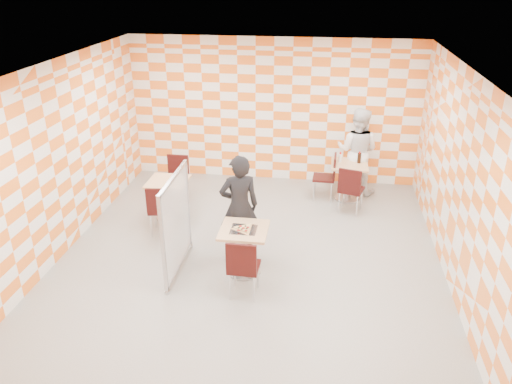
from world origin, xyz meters
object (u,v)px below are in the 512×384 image
Objects in this scene: man_dark at (239,207)px; soda_bottle at (359,158)px; chair_second_front at (350,187)px; partition at (176,224)px; sport_bottle at (340,158)px; second_table at (349,175)px; chair_empty_near at (161,207)px; chair_second_side at (329,174)px; man_white at (357,151)px; empty_table at (169,193)px; main_table at (244,243)px; chair_main_front at (243,265)px; chair_empty_far at (177,175)px.

soda_bottle is (1.95, 2.44, 0.01)m from man_dark.
chair_second_front is 3.49m from partition.
second_table is at bearing -21.23° from sport_bottle.
chair_second_side is at bearing 33.74° from chair_empty_near.
man_white is at bearing 41.41° from chair_second_side.
chair_empty_near reaches higher than second_table.
partition is (0.64, -1.63, 0.28)m from empty_table.
chair_second_front is 2.49m from man_dark.
empty_table is at bearing 136.17° from main_table.
chair_main_front is 3.25m from chair_second_front.
partition is at bearing -132.92° from soda_bottle.
sport_bottle reaches higher than chair_empty_far.
sport_bottle reaches higher than main_table.
main_table is 3.31m from sport_bottle.
chair_main_front is 1.22m from man_dark.
soda_bottle is at bearing -0.80° from sport_bottle.
partition is 4.35m from man_white.
main_table is 3.75× the size of sport_bottle.
man_white is (1.68, 3.93, 0.33)m from chair_main_front.
soda_bottle reaches higher than chair_empty_near.
chair_empty_near is at bearing -146.15° from sport_bottle.
chair_main_front is (1.73, -2.21, 0.04)m from empty_table.
man_dark reaches higher than chair_main_front.
second_table is 0.39m from sport_bottle.
second_table is 3.75m from chair_empty_near.
main_table is 1.00× the size of empty_table.
partition is 7.75× the size of sport_bottle.
chair_main_front reaches higher than main_table.
soda_bottle is (0.37, -0.01, 0.01)m from sport_bottle.
man_dark is at bearing -136.28° from chair_second_front.
soda_bottle is (3.44, 1.38, 0.34)m from empty_table.
second_table is 1.00× the size of empty_table.
man_white is (3.41, 1.72, 0.37)m from empty_table.
partition reaches higher than chair_second_side.
chair_second_front is at bearing -155.74° from man_dark.
chair_empty_near is at bearing -158.16° from chair_second_front.
chair_second_front is 0.55× the size of man_dark.
empty_table is at bearing -158.05° from second_table.
chair_second_side is 3.64m from partition.
empty_table is 0.81× the size of chair_empty_far.
chair_second_side and chair_empty_far have the same top height.
chair_empty_near is 4.02× the size of soda_bottle.
chair_empty_far is (-0.11, 1.39, 0.00)m from chair_empty_near.
man_dark reaches higher than soda_bottle.
chair_main_front and chair_second_side have the same top height.
chair_empty_near is at bearing -35.74° from man_dark.
main_table is 3.08m from chair_second_side.
partition reaches higher than soda_bottle.
man_dark is at bearing 101.90° from chair_main_front.
soda_bottle is at bearing 77.10° from chair_second_front.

